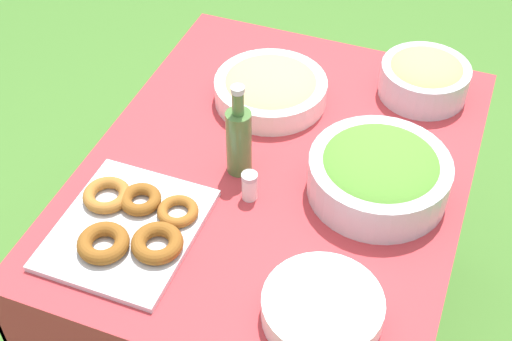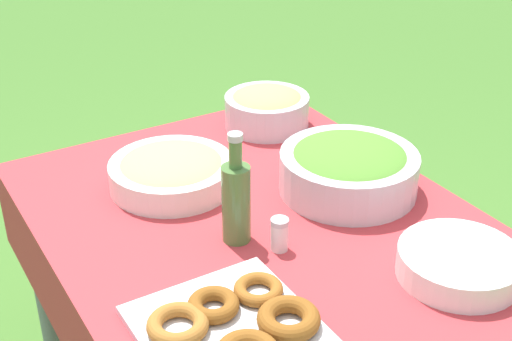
{
  "view_description": "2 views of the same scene",
  "coord_description": "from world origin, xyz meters",
  "px_view_note": "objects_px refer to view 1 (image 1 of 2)",
  "views": [
    {
      "loc": [
        1.26,
        0.42,
        2.04
      ],
      "look_at": [
        0.06,
        -0.04,
        0.8
      ],
      "focal_mm": 50.0,
      "sensor_mm": 36.0,
      "label": 1
    },
    {
      "loc": [
        1.22,
        -0.74,
        1.68
      ],
      "look_at": [
        -0.07,
        0.03,
        0.86
      ],
      "focal_mm": 50.0,
      "sensor_mm": 36.0,
      "label": 2
    }
  ],
  "objects_px": {
    "plate_stack": "(322,308)",
    "bread_bowl": "(425,77)",
    "olive_oil_bottle": "(239,139)",
    "salad_bowl": "(379,174)",
    "donut_platter": "(130,225)",
    "pasta_bowl": "(271,88)"
  },
  "relations": [
    {
      "from": "donut_platter",
      "to": "bread_bowl",
      "type": "xyz_separation_m",
      "value": [
        -0.76,
        0.54,
        0.04
      ]
    },
    {
      "from": "salad_bowl",
      "to": "donut_platter",
      "type": "relative_size",
      "value": 0.92
    },
    {
      "from": "plate_stack",
      "to": "olive_oil_bottle",
      "type": "height_order",
      "value": "olive_oil_bottle"
    },
    {
      "from": "donut_platter",
      "to": "plate_stack",
      "type": "relative_size",
      "value": 1.46
    },
    {
      "from": "salad_bowl",
      "to": "donut_platter",
      "type": "xyz_separation_m",
      "value": [
        0.33,
        -0.51,
        -0.04
      ]
    },
    {
      "from": "plate_stack",
      "to": "bread_bowl",
      "type": "bearing_deg",
      "value": 176.91
    },
    {
      "from": "olive_oil_bottle",
      "to": "bread_bowl",
      "type": "xyz_separation_m",
      "value": [
        -0.48,
        0.37,
        -0.04
      ]
    },
    {
      "from": "pasta_bowl",
      "to": "salad_bowl",
      "type": "bearing_deg",
      "value": 55.8
    },
    {
      "from": "donut_platter",
      "to": "plate_stack",
      "type": "bearing_deg",
      "value": 81.93
    },
    {
      "from": "donut_platter",
      "to": "olive_oil_bottle",
      "type": "relative_size",
      "value": 1.42
    },
    {
      "from": "pasta_bowl",
      "to": "donut_platter",
      "type": "bearing_deg",
      "value": -13.43
    },
    {
      "from": "plate_stack",
      "to": "bread_bowl",
      "type": "height_order",
      "value": "bread_bowl"
    },
    {
      "from": "olive_oil_bottle",
      "to": "bread_bowl",
      "type": "distance_m",
      "value": 0.61
    },
    {
      "from": "salad_bowl",
      "to": "olive_oil_bottle",
      "type": "distance_m",
      "value": 0.35
    },
    {
      "from": "donut_platter",
      "to": "pasta_bowl",
      "type": "bearing_deg",
      "value": 166.57
    },
    {
      "from": "olive_oil_bottle",
      "to": "plate_stack",
      "type": "bearing_deg",
      "value": 42.81
    },
    {
      "from": "olive_oil_bottle",
      "to": "salad_bowl",
      "type": "bearing_deg",
      "value": 96.92
    },
    {
      "from": "salad_bowl",
      "to": "plate_stack",
      "type": "height_order",
      "value": "salad_bowl"
    },
    {
      "from": "donut_platter",
      "to": "olive_oil_bottle",
      "type": "xyz_separation_m",
      "value": [
        -0.29,
        0.16,
        0.08
      ]
    },
    {
      "from": "salad_bowl",
      "to": "donut_platter",
      "type": "distance_m",
      "value": 0.61
    },
    {
      "from": "pasta_bowl",
      "to": "plate_stack",
      "type": "relative_size",
      "value": 1.24
    },
    {
      "from": "pasta_bowl",
      "to": "olive_oil_bottle",
      "type": "relative_size",
      "value": 1.2
    }
  ]
}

